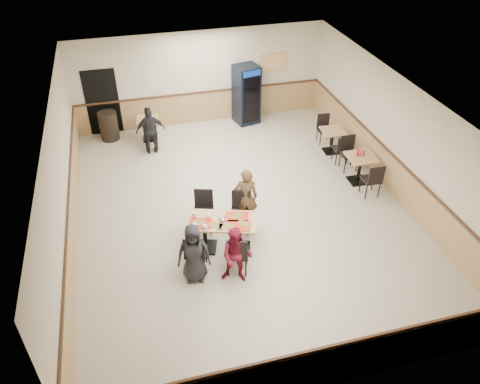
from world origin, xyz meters
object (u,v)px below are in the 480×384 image
object	(u,v)px
diner_woman_left	(194,253)
side_table_near	(360,165)
side_table_far	(332,138)
pepsi_cooler	(246,95)
main_table	(222,230)
lone_diner	(151,130)
back_table	(149,126)
trash_bin	(109,126)
diner_man_opposite	(246,197)
diner_woman_right	(237,256)

from	to	relation	value
diner_woman_left	side_table_near	world-z (taller)	diner_woman_left
side_table_far	pepsi_cooler	bearing A→B (deg)	127.01
main_table	lone_diner	bearing A→B (deg)	120.39
diner_woman_left	back_table	bearing A→B (deg)	103.57
trash_bin	diner_man_opposite	bearing A→B (deg)	-59.58
main_table	diner_woman_left	xyz separation A→B (m)	(-0.75, -0.73, 0.15)
lone_diner	side_table_near	world-z (taller)	lone_diner
side_table_near	side_table_far	xyz separation A→B (m)	(-0.06, 1.64, -0.05)
diner_man_opposite	lone_diner	size ratio (longest dim) A/B	1.06
side_table_far	back_table	world-z (taller)	side_table_far
main_table	back_table	bearing A→B (deg)	118.57
diner_woman_right	lone_diner	world-z (taller)	lone_diner
diner_woman_left	diner_man_opposite	size ratio (longest dim) A/B	0.91
back_table	trash_bin	distance (m)	1.24
pepsi_cooler	back_table	bearing A→B (deg)	175.20
back_table	side_table_far	bearing A→B (deg)	-22.73
diner_man_opposite	trash_bin	size ratio (longest dim) A/B	1.72
pepsi_cooler	trash_bin	bearing A→B (deg)	168.82
diner_woman_left	back_table	world-z (taller)	diner_woman_left
diner_man_opposite	side_table_far	world-z (taller)	diner_man_opposite
side_table_far	trash_bin	xyz separation A→B (m)	(-6.35, 2.51, -0.03)
diner_woman_left	pepsi_cooler	xyz separation A→B (m)	(2.94, 6.59, 0.26)
lone_diner	trash_bin	world-z (taller)	lone_diner
diner_woman_left	side_table_far	xyz separation A→B (m)	(4.87, 4.04, -0.22)
diner_man_opposite	side_table_near	xyz separation A→B (m)	(3.43, 0.94, -0.24)
diner_woman_left	diner_woman_right	bearing A→B (deg)	-6.90
diner_man_opposite	side_table_far	xyz separation A→B (m)	(3.36, 2.57, -0.29)
diner_woman_right	pepsi_cooler	size ratio (longest dim) A/B	0.70
side_table_near	back_table	world-z (taller)	side_table_near
diner_woman_left	side_table_far	bearing A→B (deg)	50.60
diner_man_opposite	trash_bin	world-z (taller)	diner_man_opposite
diner_man_opposite	trash_bin	bearing A→B (deg)	-48.85
back_table	trash_bin	bearing A→B (deg)	163.66
pepsi_cooler	lone_diner	bearing A→B (deg)	-171.28
diner_woman_right	lone_diner	xyz separation A→B (m)	(-1.12, 5.65, 0.06)
lone_diner	trash_bin	size ratio (longest dim) A/B	1.63
main_table	pepsi_cooler	bearing A→B (deg)	87.30
back_table	side_table_near	bearing A→B (deg)	-36.04
side_table_far	pepsi_cooler	distance (m)	3.23
main_table	side_table_near	bearing A→B (deg)	39.58
diner_woman_right	side_table_far	size ratio (longest dim) A/B	1.87
diner_woman_left	pepsi_cooler	distance (m)	7.22
side_table_far	trash_bin	distance (m)	6.82
lone_diner	back_table	distance (m)	0.85
side_table_near	pepsi_cooler	bearing A→B (deg)	115.38
pepsi_cooler	trash_bin	xyz separation A→B (m)	(-4.42, -0.04, -0.51)
diner_woman_right	lone_diner	distance (m)	5.76
diner_woman_right	back_table	bearing A→B (deg)	122.39
side_table_far	pepsi_cooler	world-z (taller)	pepsi_cooler
diner_woman_left	side_table_far	size ratio (longest dim) A/B	1.94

